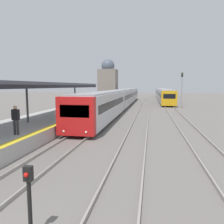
{
  "coord_description": "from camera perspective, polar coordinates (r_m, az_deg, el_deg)",
  "views": [
    {
      "loc": [
        5.01,
        -2.97,
        3.63
      ],
      "look_at": [
        2.02,
        13.78,
        1.6
      ],
      "focal_mm": 35.0,
      "sensor_mm": 36.0,
      "label": 1
    }
  ],
  "objects": [
    {
      "name": "distant_domed_building",
      "position": [
        49.77,
        -1.06,
        7.74
      ],
      "size": [
        4.0,
        4.0,
        9.59
      ],
      "color": "slate",
      "rests_on": "ground_plane"
    },
    {
      "name": "train_far",
      "position": [
        61.91,
        12.99,
        4.78
      ],
      "size": [
        2.64,
        47.6,
        2.94
      ],
      "color": "gold",
      "rests_on": "ground_plane"
    },
    {
      "name": "platform_canopy",
      "position": [
        17.6,
        -21.36,
        6.88
      ],
      "size": [
        4.0,
        26.42,
        3.05
      ],
      "color": "#4C515B",
      "rests_on": "station_platform"
    },
    {
      "name": "signal_mast_far",
      "position": [
        37.9,
        17.77,
        6.42
      ],
      "size": [
        0.28,
        0.29,
        5.8
      ],
      "color": "gray",
      "rests_on": "ground_plane"
    },
    {
      "name": "train_near",
      "position": [
        38.1,
        2.55,
        3.87
      ],
      "size": [
        2.66,
        47.86,
        3.03
      ],
      "color": "red",
      "rests_on": "ground_plane"
    },
    {
      "name": "person_on_platform",
      "position": [
        13.52,
        -23.85,
        -1.51
      ],
      "size": [
        0.4,
        0.22,
        1.66
      ],
      "color": "#2D2D33",
      "rests_on": "station_platform"
    },
    {
      "name": "signal_post_near",
      "position": [
        5.86,
        -20.86,
        -19.24
      ],
      "size": [
        0.2,
        0.22,
        1.77
      ],
      "color": "black",
      "rests_on": "ground_plane"
    }
  ]
}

